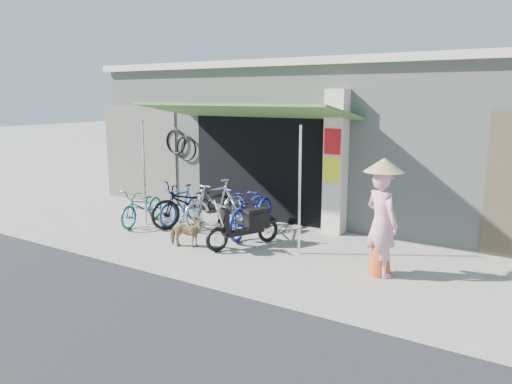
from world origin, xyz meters
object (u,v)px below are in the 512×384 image
Objects in this scene: bike_black at (193,204)px; street_dog at (186,233)px; bike_teal at (143,206)px; bike_blue at (182,205)px; bike_silver at (217,203)px; nun at (382,219)px; moped at (245,226)px; bike_navy at (252,210)px.

street_dog is (0.91, -1.32, -0.23)m from bike_black.
street_dog is at bearing -33.84° from bike_teal.
bike_black reaches higher than bike_blue.
bike_silver is 1.65m from street_dog.
bike_blue reaches higher than bike_teal.
nun reaches higher than bike_silver.
moped is (1.82, -0.64, -0.10)m from bike_black.
bike_silver is 0.89× the size of bike_navy.
nun is (3.05, -0.90, 0.42)m from bike_navy.
bike_silver is at bearing 14.04° from nun.
moped is at bearing -17.30° from bike_blue.
nun is (3.62, 0.57, 0.65)m from street_dog.
street_dog is at bearing -118.69° from bike_navy.
bike_navy reaches higher than street_dog.
bike_navy is (1.82, 0.15, 0.08)m from bike_blue.
bike_blue is 0.75× the size of bike_black.
street_dog is at bearing -59.87° from bike_silver.
bike_navy is 3.21m from nun.
moped is (0.92, 0.67, 0.13)m from street_dog.
bike_silver is at bearing 166.66° from bike_navy.
bike_black is 1.12× the size of bike_silver.
bike_black is at bearing -136.57° from bike_silver.
moped is at bearing -78.22° from street_dog.
street_dog is (1.99, -0.83, -0.13)m from bike_teal.
bike_navy reaches higher than bike_teal.
bike_blue is at bearing 22.34° from bike_teal.
bike_silver is 1.02m from bike_navy.
moped is at bearing -19.22° from bike_silver.
bike_teal is 0.80× the size of bike_black.
bike_blue is 0.97× the size of moped.
bike_navy is (1.02, -0.10, -0.01)m from bike_silver.
street_dog is at bearing 36.81° from nun.
street_dog is 3.72m from nun.
bike_silver is 1.15× the size of moped.
bike_teal is 5.64m from nun.
nun is at bearing -24.02° from bike_navy.
bike_navy is 1.03× the size of nun.
bike_teal is at bearing 42.93° from street_dog.
bike_black is at bearing 10.21° from street_dog.
street_dog is 1.14m from moped.
bike_silver is at bearing 55.53° from bike_black.
bike_silver is 1.64m from moped.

